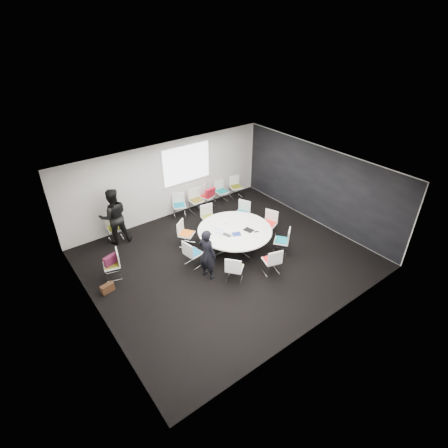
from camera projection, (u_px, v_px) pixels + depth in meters
room_shell at (229, 219)px, 10.24m from camera, size 8.08×7.08×2.88m
conference_table at (235, 234)px, 11.10m from camera, size 2.34×2.34×0.73m
projection_screen at (187, 164)px, 12.72m from camera, size 1.90×0.03×1.35m
chair_ring_a at (269, 228)px, 11.93m from camera, size 0.59×0.60×0.88m
chair_ring_b at (242, 218)px, 12.54m from camera, size 0.59×0.60×0.88m
chair_ring_c at (209, 222)px, 12.28m from camera, size 0.52×0.51×0.88m
chair_ring_d at (186, 238)px, 11.40m from camera, size 0.63×0.63×0.88m
chair_ring_e at (193, 258)px, 10.50m from camera, size 0.52×0.53×0.88m
chair_ring_f at (234, 273)px, 9.90m from camera, size 0.64×0.64×0.88m
chair_ring_g at (271, 265)px, 10.20m from camera, size 0.57×0.56×0.88m
chair_ring_h at (282, 245)px, 11.06m from camera, size 0.64×0.64×0.88m
chair_back_a at (180, 210)px, 13.04m from camera, size 0.60×0.59×0.88m
chair_back_b at (196, 204)px, 13.38m from camera, size 0.47×0.46×0.88m
chair_back_c at (207, 200)px, 13.67m from camera, size 0.59×0.59×0.88m
chair_back_d at (221, 195)px, 14.04m from camera, size 0.47×0.46×0.88m
chair_back_e at (236, 191)px, 14.39m from camera, size 0.55×0.55×0.88m
chair_spare_left at (113, 269)px, 10.03m from camera, size 0.55×0.56×0.88m
chair_person_back at (115, 232)px, 11.72m from camera, size 0.50×0.49×0.88m
person_main at (207, 254)px, 9.80m from camera, size 0.51×0.65×1.57m
person_back at (114, 216)px, 11.25m from camera, size 1.06×0.90×1.92m
laptop at (227, 234)px, 10.75m from camera, size 0.28×0.35×0.02m
laptop_lid at (219, 230)px, 10.74m from camera, size 0.13×0.28×0.22m
notebook_black at (249, 230)px, 10.96m from camera, size 0.27×0.34×0.02m
tablet_folio at (236, 234)px, 10.76m from camera, size 0.32×0.28×0.03m
papers_right at (245, 220)px, 11.48m from camera, size 0.36×0.36×0.00m
papers_front at (253, 224)px, 11.28m from camera, size 0.33×0.25×0.00m
cup at (225, 223)px, 11.26m from camera, size 0.08×0.08×0.09m
phone at (257, 232)px, 10.89m from camera, size 0.15×0.11×0.01m
maroon_bag at (111, 260)px, 9.85m from camera, size 0.42×0.25×0.28m
brown_bag at (107, 288)px, 9.59m from camera, size 0.38×0.22×0.24m
red_jacket at (210, 193)px, 13.30m from camera, size 0.46×0.22×0.36m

